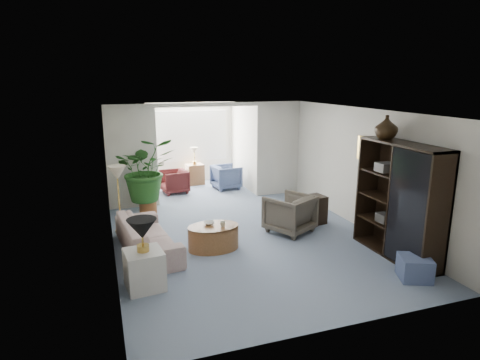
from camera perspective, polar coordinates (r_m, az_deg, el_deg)
name	(u,v)px	position (r m, az deg, el deg)	size (l,w,h in m)	color
floor	(250,242)	(8.04, 1.40, -8.61)	(6.00, 6.00, 0.00)	#8798B2
sunroom_floor	(200,190)	(11.77, -5.54, -1.36)	(2.60, 2.60, 0.00)	#8798B2
back_pier_left	(132,157)	(10.15, -14.73, 3.05)	(1.20, 0.12, 2.50)	silver
back_pier_right	(278,149)	(11.08, 5.29, 4.32)	(1.20, 0.12, 2.50)	silver
back_header	(208,105)	(10.31, -4.41, 10.35)	(2.60, 0.12, 0.10)	silver
window_pane	(191,136)	(12.53, -6.86, 6.07)	(2.20, 0.02, 1.50)	white
window_blinds	(191,136)	(12.50, -6.83, 6.05)	(2.20, 0.02, 1.50)	white
framed_picture	(368,149)	(8.63, 17.26, 4.09)	(0.04, 0.50, 0.40)	beige
sofa	(147,236)	(7.70, -12.70, -7.57)	(2.08, 0.81, 0.61)	#BEB4A1
end_table	(144,270)	(6.45, -13.10, -12.00)	(0.54, 0.54, 0.59)	silver
table_lamp	(142,229)	(6.20, -13.42, -6.60)	(0.44, 0.44, 0.30)	black
floor_lamp	(117,173)	(8.55, -16.65, 0.97)	(0.36, 0.36, 0.28)	beige
coffee_table	(213,237)	(7.68, -3.70, -7.93)	(0.95, 0.95, 0.45)	#915B34
coffee_bowl	(209,223)	(7.67, -4.29, -5.97)	(0.20, 0.20, 0.05)	white
coffee_cup	(223,224)	(7.53, -2.42, -6.15)	(0.10, 0.10, 0.09)	silver
wingback_chair	(290,213)	(8.51, 6.89, -4.62)	(0.83, 0.86, 0.78)	#5A5347
side_table_dark	(313,210)	(9.10, 10.04, -4.07)	(0.51, 0.41, 0.61)	black
entertainment_cabinet	(399,201)	(7.64, 21.18, -2.72)	(0.49, 1.82, 2.03)	black
cabinet_urn	(386,127)	(7.79, 19.61, 6.92)	(0.40, 0.40, 0.42)	black
ottoman	(415,268)	(7.14, 23.04, -11.15)	(0.46, 0.46, 0.37)	slate
plant_pot	(148,207)	(9.88, -12.60, -3.64)	(0.40, 0.40, 0.32)	brown
house_plant	(146,169)	(9.65, -12.88, 1.46)	(1.33, 1.15, 1.48)	#22541C
sunroom_chair_blue	(226,177)	(11.81, -1.91, 0.45)	(0.72, 0.74, 0.67)	slate
sunroom_chair_maroon	(174,181)	(11.48, -9.09, -0.21)	(0.68, 0.70, 0.64)	#561D20
sunroom_table	(195,174)	(12.34, -6.27, 0.79)	(0.49, 0.38, 0.60)	#915B34
shelf_clutter	(395,188)	(7.61, 20.69, -0.98)	(0.30, 1.01, 1.06)	#28241F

